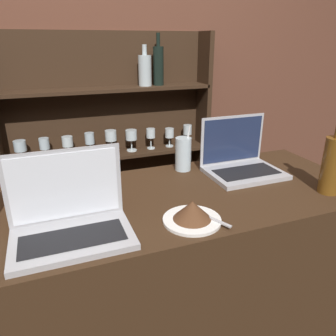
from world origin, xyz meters
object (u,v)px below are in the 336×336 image
Objects in this scene: laptop_far at (240,161)px; wine_bottle_amber at (333,164)px; water_glass at (183,154)px; cake_plate at (192,213)px; laptop_near at (70,218)px.

wine_bottle_amber is (0.20, -0.30, 0.06)m from laptop_far.
water_glass is 0.67× the size of wine_bottle_amber.
laptop_far is 1.05× the size of wine_bottle_amber.
laptop_far is at bearing 39.88° from cake_plate.
laptop_near is 0.94m from wine_bottle_amber.
cake_plate is at bearing -109.70° from water_glass.
laptop_far is 0.25m from water_glass.
laptop_far is at bearing -26.95° from water_glass.
water_glass is at bearing 153.05° from laptop_far.
wine_bottle_amber reaches higher than laptop_near.
water_glass is at bearing 70.30° from cake_plate.
cake_plate is 0.63× the size of wine_bottle_amber.
wine_bottle_amber reaches higher than laptop_far.
wine_bottle_amber reaches higher than cake_plate.
wine_bottle_amber reaches higher than water_glass.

